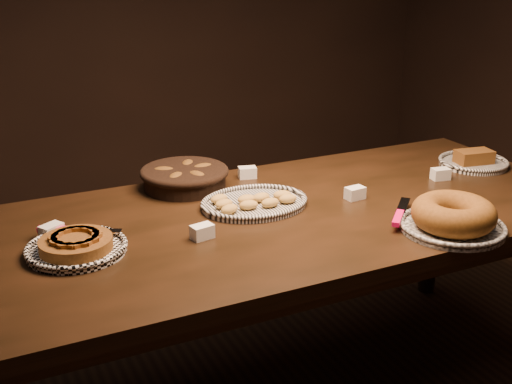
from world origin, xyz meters
name	(u,v)px	position (x,y,z in m)	size (l,w,h in m)	color
buffet_table	(271,233)	(0.00, 0.00, 0.68)	(2.40, 1.00, 0.75)	black
apple_tart_plate	(76,246)	(-0.67, -0.02, 0.77)	(0.31, 0.32, 0.06)	white
madeleine_platter	(254,202)	(-0.02, 0.09, 0.77)	(0.39, 0.32, 0.04)	black
bundt_cake_plate	(453,218)	(0.47, -0.38, 0.79)	(0.36, 0.43, 0.11)	black
croissant_basket	(185,176)	(-0.18, 0.38, 0.80)	(0.41, 0.41, 0.08)	black
loaf_plate	(473,161)	(1.02, 0.11, 0.77)	(0.29, 0.29, 0.07)	black
tent_cards	(270,198)	(0.04, 0.09, 0.77)	(1.57, 0.52, 0.04)	white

